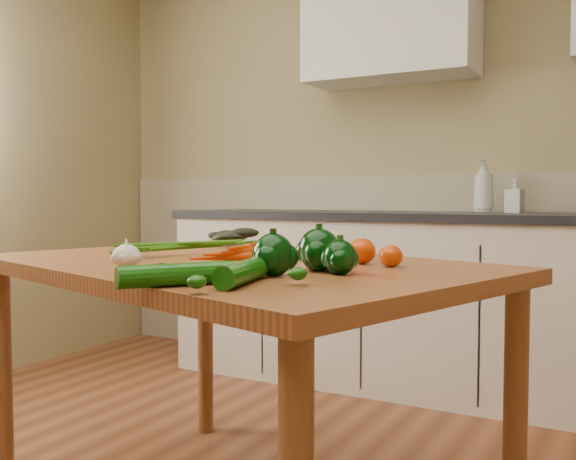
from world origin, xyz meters
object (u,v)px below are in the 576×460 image
at_px(leafy_greens, 225,232).
at_px(pepper_b, 340,257).
at_px(zucchini_a, 244,272).
at_px(soap_bottle_a, 484,186).
at_px(zucchini_b, 178,275).
at_px(tomato_b, 362,251).
at_px(tomato_c, 391,256).
at_px(garlic_bulb, 126,256).
at_px(pepper_a, 319,250).
at_px(table, 232,291).
at_px(tomato_a, 320,249).
at_px(carrot_bunch, 228,247).
at_px(soap_bottle_b, 515,195).
at_px(pepper_c, 273,255).

bearing_deg(leafy_greens, pepper_b, -38.30).
relative_size(leafy_greens, zucchini_a, 0.87).
bearing_deg(soap_bottle_a, zucchini_b, -69.64).
distance_m(tomato_b, zucchini_b, 0.62).
distance_m(tomato_c, zucchini_b, 0.62).
xyz_separation_m(garlic_bulb, tomato_c, (0.60, 0.36, -0.00)).
relative_size(tomato_c, zucchini_b, 0.25).
height_order(pepper_a, pepper_b, pepper_a).
xyz_separation_m(table, tomato_b, (0.37, 0.10, 0.12)).
bearing_deg(tomato_a, tomato_b, -0.19).
xyz_separation_m(pepper_a, pepper_b, (0.08, -0.05, -0.01)).
relative_size(tomato_c, zucchini_a, 0.26).
relative_size(carrot_bunch, garlic_bulb, 3.76).
height_order(soap_bottle_b, zucchini_b, soap_bottle_b).
xyz_separation_m(leafy_greens, pepper_a, (0.66, -0.54, -0.00)).
bearing_deg(tomato_b, table, -164.51).
distance_m(pepper_a, zucchini_a, 0.30).
bearing_deg(table, tomato_c, 25.29).
height_order(leafy_greens, zucchini_b, leafy_greens).
height_order(tomato_a, tomato_b, tomato_a).
distance_m(soap_bottle_b, leafy_greens, 1.51).
xyz_separation_m(soap_bottle_a, carrot_bunch, (-0.39, -1.71, -0.21)).
relative_size(soap_bottle_a, zucchini_b, 1.06).
distance_m(table, zucchini_b, 0.54).
relative_size(zucchini_a, zucchini_b, 0.95).
bearing_deg(soap_bottle_a, tomato_a, -69.61).
distance_m(soap_bottle_b, carrot_bunch, 1.74).
xyz_separation_m(carrot_bunch, zucchini_a, (0.34, -0.44, -0.01)).
distance_m(pepper_a, tomato_c, 0.21).
relative_size(pepper_b, tomato_b, 1.05).
distance_m(carrot_bunch, zucchini_b, 0.59).
bearing_deg(zucchini_b, leafy_greens, 119.30).
height_order(pepper_b, zucchini_a, pepper_b).
bearing_deg(carrot_bunch, pepper_b, -5.96).
height_order(table, carrot_bunch, carrot_bunch).
relative_size(soap_bottle_b, carrot_bunch, 0.61).
xyz_separation_m(leafy_greens, pepper_b, (0.74, -0.58, -0.01)).
height_order(soap_bottle_a, pepper_a, soap_bottle_a).
bearing_deg(table, soap_bottle_b, 90.02).
bearing_deg(leafy_greens, pepper_c, -48.31).
bearing_deg(pepper_a, carrot_bunch, 159.06).
relative_size(soap_bottle_b, zucchini_b, 0.66).
xyz_separation_m(table, pepper_c, (0.28, -0.24, 0.14)).
bearing_deg(tomato_b, zucchini_b, -105.98).
bearing_deg(tomato_c, soap_bottle_a, 93.99).
height_order(soap_bottle_b, garlic_bulb, soap_bottle_b).
relative_size(garlic_bulb, tomato_b, 0.93).
xyz_separation_m(tomato_b, zucchini_a, (-0.07, -0.49, -0.01)).
distance_m(soap_bottle_b, tomato_b, 1.60).
relative_size(pepper_c, tomato_a, 1.23).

